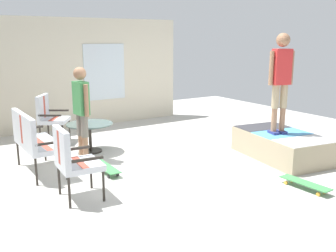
{
  "coord_description": "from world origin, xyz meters",
  "views": [
    {
      "loc": [
        -5.52,
        3.6,
        2.2
      ],
      "look_at": [
        0.01,
        0.04,
        0.7
      ],
      "focal_mm": 41.59,
      "sensor_mm": 36.0,
      "label": 1
    }
  ],
  "objects": [
    {
      "name": "skateboard_spare",
      "position": [
        -2.05,
        -1.05,
        0.08
      ],
      "size": [
        0.81,
        0.24,
        0.1
      ],
      "color": "#3F8C4C",
      "rests_on": "ground_plane"
    },
    {
      "name": "patio_chair_near_house",
      "position": [
        2.67,
        1.35,
        0.61
      ],
      "size": [
        0.82,
        0.8,
        1.02
      ],
      "color": "#2D2823",
      "rests_on": "ground_plane"
    },
    {
      "name": "skateboard_by_bench",
      "position": [
        0.23,
        1.14,
        0.08
      ],
      "size": [
        0.8,
        0.2,
        0.1
      ],
      "color": "#3F8C4C",
      "rests_on": "ground_plane"
    },
    {
      "name": "house_facade",
      "position": [
        3.8,
        0.49,
        1.34
      ],
      "size": [
        0.23,
        6.0,
        2.67
      ],
      "color": "beige",
      "rests_on": "ground_plane"
    },
    {
      "name": "patio_table",
      "position": [
        1.51,
        0.9,
        0.4
      ],
      "size": [
        0.9,
        0.9,
        0.57
      ],
      "color": "#2D2823",
      "rests_on": "ground_plane"
    },
    {
      "name": "person_watching",
      "position": [
        1.08,
        1.2,
        0.99
      ],
      "size": [
        0.48,
        0.27,
        1.7
      ],
      "color": "silver",
      "rests_on": "ground_plane"
    },
    {
      "name": "person_skater",
      "position": [
        -0.78,
        -1.84,
        1.54
      ],
      "size": [
        0.31,
        0.46,
        1.8
      ],
      "color": "navy",
      "rests_on": "skate_ramp"
    },
    {
      "name": "ground_plane",
      "position": [
        0.0,
        0.0,
        -0.05
      ],
      "size": [
        12.0,
        12.0,
        0.1
      ],
      "primitive_type": "cube",
      "color": "beige"
    },
    {
      "name": "patio_chair_by_wall",
      "position": [
        -0.56,
        1.98,
        0.61
      ],
      "size": [
        0.65,
        0.59,
        1.02
      ],
      "color": "#2D2823",
      "rests_on": "ground_plane"
    },
    {
      "name": "skate_ramp",
      "position": [
        -0.81,
        -1.98,
        0.24
      ],
      "size": [
        2.0,
        1.91,
        0.48
      ],
      "color": "tan",
      "rests_on": "ground_plane"
    },
    {
      "name": "patio_bench",
      "position": [
        0.83,
        2.15,
        0.62
      ],
      "size": [
        1.26,
        0.56,
        1.02
      ],
      "color": "#2D2823",
      "rests_on": "ground_plane"
    }
  ]
}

